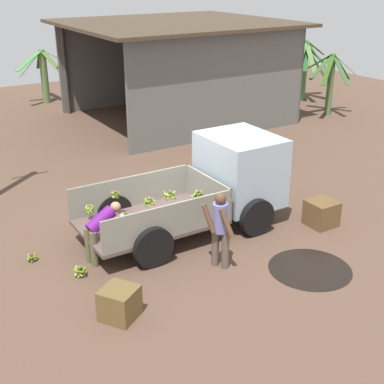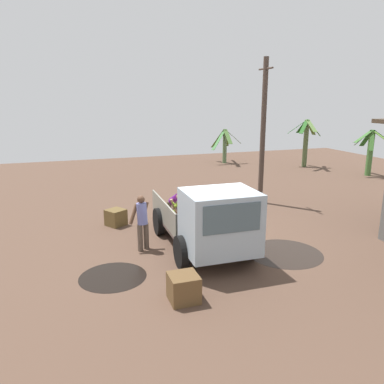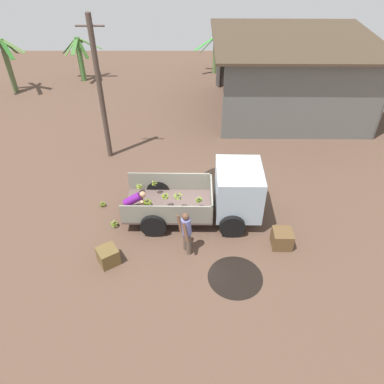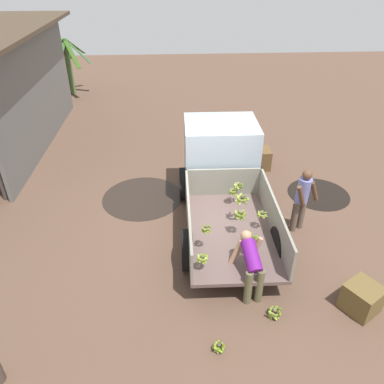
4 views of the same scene
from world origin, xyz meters
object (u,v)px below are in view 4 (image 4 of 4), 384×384
object	(u,v)px
person_foreground_visitor	(302,198)
banana_bunch_on_ground_1	(219,346)
wooden_crate_0	(362,298)
cargo_truck	(222,166)
banana_bunch_on_ground_0	(274,312)
person_worker_loading	(251,264)
wooden_crate_1	(259,158)

from	to	relation	value
person_foreground_visitor	banana_bunch_on_ground_1	world-z (taller)	person_foreground_visitor
wooden_crate_0	person_foreground_visitor	bearing A→B (deg)	10.69
banana_bunch_on_ground_1	cargo_truck	bearing A→B (deg)	-7.34
banana_bunch_on_ground_0	banana_bunch_on_ground_1	size ratio (longest dim) A/B	1.26
cargo_truck	banana_bunch_on_ground_0	distance (m)	3.95
person_foreground_visitor	person_worker_loading	distance (m)	2.42
wooden_crate_1	person_foreground_visitor	bearing A→B (deg)	-174.88
person_foreground_visitor	banana_bunch_on_ground_1	xyz separation A→B (m)	(-3.12, 2.25, -0.81)
person_foreground_visitor	person_worker_loading	world-z (taller)	person_foreground_visitor
person_foreground_visitor	banana_bunch_on_ground_1	bearing A→B (deg)	-63.63
wooden_crate_1	cargo_truck	bearing A→B (deg)	142.11
cargo_truck	person_foreground_visitor	bearing A→B (deg)	-126.66
banana_bunch_on_ground_0	wooden_crate_0	distance (m)	1.64
person_worker_loading	cargo_truck	bearing A→B (deg)	-5.17
wooden_crate_0	wooden_crate_1	bearing A→B (deg)	7.58
banana_bunch_on_ground_1	banana_bunch_on_ground_0	bearing A→B (deg)	-60.41
person_foreground_visitor	wooden_crate_0	size ratio (longest dim) A/B	2.82
banana_bunch_on_ground_0	wooden_crate_0	xyz separation A→B (m)	(0.09, -1.63, 0.15)
person_foreground_visitor	person_worker_loading	size ratio (longest dim) A/B	1.36
person_foreground_visitor	banana_bunch_on_ground_0	world-z (taller)	person_foreground_visitor
cargo_truck	person_foreground_visitor	size ratio (longest dim) A/B	2.89
cargo_truck	wooden_crate_1	size ratio (longest dim) A/B	7.46
banana_bunch_on_ground_0	cargo_truck	bearing A→B (deg)	7.73
person_worker_loading	wooden_crate_0	bearing A→B (deg)	-113.52
person_foreground_visitor	wooden_crate_0	bearing A→B (deg)	-17.12
person_worker_loading	wooden_crate_0	world-z (taller)	person_worker_loading
cargo_truck	person_foreground_visitor	world-z (taller)	cargo_truck
wooden_crate_1	banana_bunch_on_ground_0	bearing A→B (deg)	170.96
cargo_truck	person_worker_loading	world-z (taller)	cargo_truck
banana_bunch_on_ground_0	wooden_crate_1	xyz separation A→B (m)	(5.61, -0.89, 0.17)
banana_bunch_on_ground_1	wooden_crate_1	size ratio (longest dim) A/B	0.36
person_worker_loading	banana_bunch_on_ground_1	xyz separation A→B (m)	(-1.25, 0.73, -0.63)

